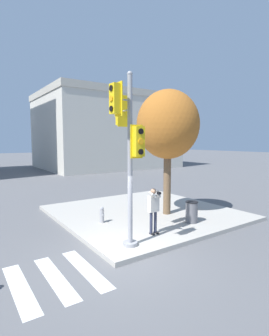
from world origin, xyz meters
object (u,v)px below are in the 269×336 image
at_px(person_photographer, 154,207).
at_px(traffic_signal_pole, 127,141).
at_px(street_tree, 168,125).
at_px(fire_hydrant, 102,215).
at_px(trash_bin, 192,212).

bearing_deg(person_photographer, traffic_signal_pole, -163.34).
bearing_deg(person_photographer, street_tree, 38.52).
distance_m(person_photographer, fire_hydrant, 2.58).
bearing_deg(fire_hydrant, trash_bin, -34.18).
bearing_deg(traffic_signal_pole, fire_hydrant, 80.09).
xyz_separation_m(traffic_signal_pole, person_photographer, (1.44, 0.43, -2.42)).
xyz_separation_m(street_tree, trash_bin, (-0.04, -1.62, -3.71)).
bearing_deg(traffic_signal_pole, person_photographer, 16.66).
xyz_separation_m(person_photographer, trash_bin, (2.19, 0.15, -0.58)).
distance_m(traffic_signal_pole, person_photographer, 2.85).
height_order(person_photographer, fire_hydrant, person_photographer).
distance_m(fire_hydrant, trash_bin, 3.81).
distance_m(street_tree, trash_bin, 4.05).
relative_size(traffic_signal_pole, fire_hydrant, 8.15).
relative_size(person_photographer, fire_hydrant, 2.49).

